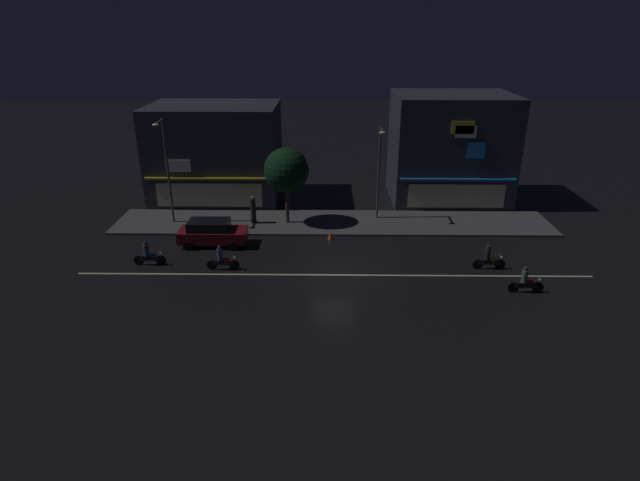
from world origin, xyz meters
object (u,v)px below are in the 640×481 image
object	(u,v)px
motorcycle_lead	(149,255)
motorcycle_trailing_far	(489,259)
parked_car_near_kerb	(212,232)
streetlamp_west	(166,164)
traffic_cone	(330,235)
streetlamp_mid	(379,165)
pedestrian_on_sidewalk	(253,211)
motorcycle_opposite_lane	(222,260)
motorcycle_following	(526,282)

from	to	relation	value
motorcycle_lead	motorcycle_trailing_far	world-z (taller)	same
parked_car_near_kerb	streetlamp_west	bearing A→B (deg)	-45.40
streetlamp_west	traffic_cone	bearing A→B (deg)	-12.92
streetlamp_mid	parked_car_near_kerb	distance (m)	12.36
pedestrian_on_sidewalk	motorcycle_opposite_lane	distance (m)	7.35
motorcycle_following	traffic_cone	size ratio (longest dim) A/B	3.45
pedestrian_on_sidewalk	parked_car_near_kerb	xyz separation A→B (m)	(-2.18, -3.66, -0.19)
parked_car_near_kerb	motorcycle_opposite_lane	bearing A→B (deg)	109.80
traffic_cone	streetlamp_west	bearing A→B (deg)	167.08
streetlamp_mid	motorcycle_trailing_far	size ratio (longest dim) A/B	3.49
motorcycle_opposite_lane	streetlamp_mid	bearing A→B (deg)	34.32
motorcycle_opposite_lane	motorcycle_following	bearing A→B (deg)	-14.80
parked_car_near_kerb	motorcycle_trailing_far	xyz separation A→B (m)	(16.75, -3.33, -0.24)
motorcycle_following	motorcycle_trailing_far	size ratio (longest dim) A/B	1.00
streetlamp_mid	motorcycle_opposite_lane	bearing A→B (deg)	-139.58
motorcycle_opposite_lane	traffic_cone	xyz separation A→B (m)	(6.30, 4.68, -0.36)
motorcycle_trailing_far	motorcycle_following	bearing A→B (deg)	-68.89
pedestrian_on_sidewalk	streetlamp_mid	bearing A→B (deg)	-137.03
streetlamp_mid	pedestrian_on_sidewalk	size ratio (longest dim) A/B	3.35
motorcycle_opposite_lane	motorcycle_lead	bearing A→B (deg)	166.63
streetlamp_mid	motorcycle_opposite_lane	world-z (taller)	streetlamp_mid
motorcycle_lead	traffic_cone	bearing A→B (deg)	27.62
traffic_cone	pedestrian_on_sidewalk	bearing A→B (deg)	154.41
parked_car_near_kerb	motorcycle_following	size ratio (longest dim) A/B	2.26
streetlamp_mid	traffic_cone	bearing A→B (deg)	-133.55
motorcycle_lead	motorcycle_following	size ratio (longest dim) A/B	1.00
motorcycle_lead	traffic_cone	size ratio (longest dim) A/B	3.45
streetlamp_mid	motorcycle_lead	world-z (taller)	streetlamp_mid
motorcycle_following	motorcycle_opposite_lane	size ratio (longest dim) A/B	1.00
streetlamp_west	parked_car_near_kerb	xyz separation A→B (m)	(3.58, -3.63, -3.56)
streetlamp_west	streetlamp_mid	distance (m)	14.62
streetlamp_west	motorcycle_lead	size ratio (longest dim) A/B	3.84
traffic_cone	motorcycle_opposite_lane	bearing A→B (deg)	-143.37
streetlamp_west	motorcycle_lead	world-z (taller)	streetlamp_west
motorcycle_trailing_far	streetlamp_mid	bearing A→B (deg)	124.96
streetlamp_west	motorcycle_lead	xyz separation A→B (m)	(0.43, -6.68, -3.80)
motorcycle_opposite_lane	motorcycle_trailing_far	bearing A→B (deg)	-5.01
streetlamp_mid	motorcycle_opposite_lane	size ratio (longest dim) A/B	3.49
parked_car_near_kerb	motorcycle_opposite_lane	size ratio (longest dim) A/B	2.26
pedestrian_on_sidewalk	motorcycle_trailing_far	distance (m)	16.17
parked_car_near_kerb	motorcycle_lead	xyz separation A→B (m)	(-3.14, -3.05, -0.24)
pedestrian_on_sidewalk	traffic_cone	size ratio (longest dim) A/B	3.60
pedestrian_on_sidewalk	traffic_cone	bearing A→B (deg)	-168.92
motorcycle_opposite_lane	motorcycle_trailing_far	xyz separation A→B (m)	(15.45, 0.29, 0.00)
motorcycle_following	traffic_cone	world-z (taller)	motorcycle_following
pedestrian_on_sidewalk	motorcycle_following	bearing A→B (deg)	-175.34
traffic_cone	streetlamp_mid	bearing A→B (deg)	46.45
parked_car_near_kerb	motorcycle_following	world-z (taller)	parked_car_near_kerb
pedestrian_on_sidewalk	motorcycle_opposite_lane	xyz separation A→B (m)	(-0.87, -7.28, -0.43)
streetlamp_mid	traffic_cone	size ratio (longest dim) A/B	12.05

